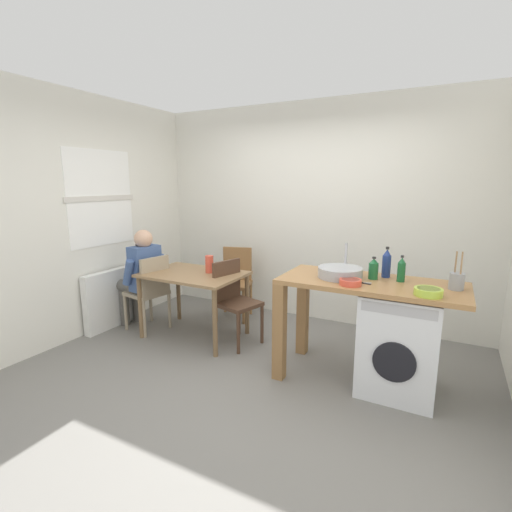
{
  "coord_description": "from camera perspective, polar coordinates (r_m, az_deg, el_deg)",
  "views": [
    {
      "loc": [
        1.52,
        -2.72,
        1.73
      ],
      "look_at": [
        -0.14,
        0.45,
        1.02
      ],
      "focal_mm": 26.06,
      "sensor_mm": 36.0,
      "label": 1
    }
  ],
  "objects": [
    {
      "name": "bottle_clear_small",
      "position": [
        3.3,
        21.41,
        -1.99
      ],
      "size": [
        0.06,
        0.06,
        0.22
      ],
      "color": "#19592D",
      "rests_on": "kitchen_counter"
    },
    {
      "name": "mixing_bowl",
      "position": [
        3.09,
        14.29,
        -3.85
      ],
      "size": [
        0.18,
        0.18,
        0.05
      ],
      "color": "#D84C38",
      "rests_on": "kitchen_counter"
    },
    {
      "name": "sink_basin",
      "position": [
        3.3,
        12.76,
        -2.47
      ],
      "size": [
        0.38,
        0.38,
        0.09
      ],
      "primitive_type": "cylinder",
      "color": "#9EA0A5",
      "rests_on": "kitchen_counter"
    },
    {
      "name": "scissors",
      "position": [
        3.17,
        15.97,
        -3.97
      ],
      "size": [
        0.15,
        0.06,
        0.01
      ],
      "color": "#B2B2B7",
      "rests_on": "kitchen_counter"
    },
    {
      "name": "chair_spare_by_wall",
      "position": [
        4.83,
        -3.2,
        -3.45
      ],
      "size": [
        0.49,
        0.49,
        0.9
      ],
      "rotation": [
        0.0,
        0.0,
        3.39
      ],
      "color": "olive",
      "rests_on": "ground_plane"
    },
    {
      "name": "chair_person_seat",
      "position": [
        4.52,
        -15.93,
        -4.91
      ],
      "size": [
        0.46,
        0.46,
        0.9
      ],
      "rotation": [
        0.0,
        0.0,
        1.4
      ],
      "color": "gray",
      "rests_on": "ground_plane"
    },
    {
      "name": "seated_person",
      "position": [
        4.61,
        -17.24,
        -2.58
      ],
      "size": [
        0.53,
        0.53,
        1.2
      ],
      "rotation": [
        0.0,
        0.0,
        1.4
      ],
      "color": "#595651",
      "rests_on": "ground_plane"
    },
    {
      "name": "wall_window_side",
      "position": [
        4.59,
        -25.8,
        5.39
      ],
      "size": [
        0.12,
        3.8,
        2.7
      ],
      "color": "silver",
      "rests_on": "ground_plane"
    },
    {
      "name": "bottle_squat_brown",
      "position": [
        3.41,
        19.39,
        -1.1
      ],
      "size": [
        0.07,
        0.07,
        0.27
      ],
      "color": "navy",
      "rests_on": "kitchen_counter"
    },
    {
      "name": "radiator",
      "position": [
        4.86,
        -21.07,
        -6.05
      ],
      "size": [
        0.1,
        0.8,
        0.7
      ],
      "primitive_type": "cube",
      "color": "white",
      "rests_on": "ground_plane"
    },
    {
      "name": "colander",
      "position": [
        3.0,
        24.94,
        -4.96
      ],
      "size": [
        0.2,
        0.2,
        0.06
      ],
      "color": "#A8C63D",
      "rests_on": "kitchen_counter"
    },
    {
      "name": "vase",
      "position": [
        4.17,
        -7.17,
        -1.24
      ],
      "size": [
        0.09,
        0.09,
        0.19
      ],
      "primitive_type": "cylinder",
      "color": "#D84C38",
      "rests_on": "dining_table"
    },
    {
      "name": "washing_machine",
      "position": [
        3.38,
        21.16,
        -12.21
      ],
      "size": [
        0.6,
        0.61,
        0.86
      ],
      "color": "silver",
      "rests_on": "ground_plane"
    },
    {
      "name": "utensil_crock",
      "position": [
        3.25,
        28.42,
        -3.37
      ],
      "size": [
        0.11,
        0.11,
        0.3
      ],
      "color": "gray",
      "rests_on": "kitchen_counter"
    },
    {
      "name": "ground_plane",
      "position": [
        3.57,
        -1.47,
        -17.78
      ],
      "size": [
        5.46,
        5.46,
        0.0
      ],
      "primitive_type": "plane",
      "color": "slate"
    },
    {
      "name": "kitchen_counter",
      "position": [
        3.34,
        13.47,
        -5.96
      ],
      "size": [
        1.5,
        0.68,
        0.92
      ],
      "color": "#9E7042",
      "rests_on": "ground_plane"
    },
    {
      "name": "tap",
      "position": [
        3.45,
        13.61,
        -0.3
      ],
      "size": [
        0.02,
        0.02,
        0.28
      ],
      "primitive_type": "cylinder",
      "color": "#B2B2B7",
      "rests_on": "kitchen_counter"
    },
    {
      "name": "wall_back",
      "position": [
        4.74,
        8.84,
        6.49
      ],
      "size": [
        4.6,
        0.1,
        2.7
      ],
      "primitive_type": "cube",
      "color": "silver",
      "rests_on": "ground_plane"
    },
    {
      "name": "dining_table",
      "position": [
        4.22,
        -9.56,
        -3.86
      ],
      "size": [
        1.1,
        0.76,
        0.74
      ],
      "color": "olive",
      "rests_on": "ground_plane"
    },
    {
      "name": "chair_opposite",
      "position": [
        4.06,
        -3.46,
        -6.34
      ],
      "size": [
        0.49,
        0.49,
        0.9
      ],
      "rotation": [
        0.0,
        0.0,
        -1.84
      ],
      "color": "#4C3323",
      "rests_on": "ground_plane"
    },
    {
      "name": "bottle_tall_green",
      "position": [
        3.32,
        17.58,
        -1.91
      ],
      "size": [
        0.08,
        0.08,
        0.19
      ],
      "color": "#19592D",
      "rests_on": "kitchen_counter"
    }
  ]
}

